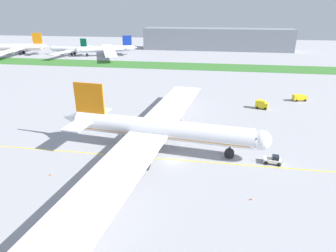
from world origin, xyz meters
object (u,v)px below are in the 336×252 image
(service_truck_baggage_loader, at_px, (262,104))
(parked_airliner_far_centre, at_px, (71,49))
(traffic_cone_port_wing, at_px, (251,199))
(parked_airliner_far_right, at_px, (107,49))
(ground_crew_wingwalker_port, at_px, (147,141))
(airliner_foreground, at_px, (157,129))
(pushback_tug, at_px, (273,160))
(service_truck_fuel_bowser, at_px, (300,97))
(parked_airliner_far_left, at_px, (18,47))
(ground_crew_marshaller_front, at_px, (141,127))
(traffic_cone_near_nose, at_px, (50,174))

(service_truck_baggage_loader, distance_m, parked_airliner_far_centre, 169.71)
(traffic_cone_port_wing, xyz_separation_m, parked_airliner_far_right, (-90.51, 168.84, 4.70))
(ground_crew_wingwalker_port, height_order, service_truck_baggage_loader, service_truck_baggage_loader)
(airliner_foreground, height_order, ground_crew_wingwalker_port, airliner_foreground)
(pushback_tug, relative_size, traffic_cone_port_wing, 10.46)
(service_truck_fuel_bowser, distance_m, parked_airliner_far_left, 209.80)
(service_truck_fuel_bowser, distance_m, parked_airliner_far_right, 152.95)
(ground_crew_marshaller_front, bearing_deg, service_truck_fuel_bowser, 35.34)
(ground_crew_marshaller_front, bearing_deg, parked_airliner_far_centre, 123.26)
(ground_crew_marshaller_front, distance_m, traffic_cone_port_wing, 42.45)
(airliner_foreground, distance_m, ground_crew_wingwalker_port, 5.89)
(service_truck_fuel_bowser, bearing_deg, service_truck_baggage_loader, -143.04)
(airliner_foreground, distance_m, parked_airliner_far_centre, 177.43)
(pushback_tug, xyz_separation_m, traffic_cone_port_wing, (-6.59, -15.58, -0.69))
(pushback_tug, relative_size, service_truck_fuel_bowser, 1.05)
(parked_airliner_far_right, bearing_deg, parked_airliner_far_left, -175.46)
(service_truck_baggage_loader, relative_size, parked_airliner_far_left, 0.06)
(ground_crew_wingwalker_port, xyz_separation_m, parked_airliner_far_left, (-136.20, 142.44, 4.56))
(traffic_cone_near_nose, relative_size, parked_airliner_far_left, 0.01)
(pushback_tug, bearing_deg, airliner_foreground, 173.35)
(service_truck_fuel_bowser, height_order, parked_airliner_far_left, parked_airliner_far_left)
(pushback_tug, bearing_deg, traffic_cone_near_nose, -165.05)
(ground_crew_marshaller_front, bearing_deg, parked_airliner_far_left, 134.81)
(parked_airliner_far_right, bearing_deg, ground_crew_marshaller_front, -66.35)
(traffic_cone_near_nose, relative_size, parked_airliner_far_centre, 0.01)
(ground_crew_wingwalker_port, bearing_deg, traffic_cone_port_wing, -38.93)
(ground_crew_wingwalker_port, height_order, traffic_cone_port_wing, ground_crew_wingwalker_port)
(parked_airliner_far_right, bearing_deg, parked_airliner_far_centre, -177.07)
(airliner_foreground, height_order, ground_crew_marshaller_front, airliner_foreground)
(pushback_tug, distance_m, ground_crew_marshaller_front, 39.23)
(pushback_tug, distance_m, service_truck_fuel_bowser, 57.48)
(parked_airliner_far_left, xyz_separation_m, parked_airliner_far_right, (71.36, 5.66, -0.59))
(service_truck_fuel_bowser, bearing_deg, airliner_foreground, -133.63)
(ground_crew_wingwalker_port, distance_m, service_truck_baggage_loader, 50.74)
(traffic_cone_port_wing, relative_size, parked_airliner_far_centre, 0.01)
(pushback_tug, relative_size, ground_crew_marshaller_front, 3.45)
(traffic_cone_port_wing, bearing_deg, pushback_tug, 67.05)
(pushback_tug, distance_m, traffic_cone_near_nose, 52.05)
(service_truck_baggage_loader, distance_m, parked_airliner_far_right, 149.79)
(ground_crew_marshaller_front, distance_m, parked_airliner_far_centre, 164.03)
(traffic_cone_port_wing, bearing_deg, service_truck_baggage_loader, 80.63)
(traffic_cone_port_wing, distance_m, parked_airliner_far_right, 191.63)
(ground_crew_wingwalker_port, xyz_separation_m, ground_crew_marshaller_front, (-4.13, 9.48, 0.04))
(traffic_cone_port_wing, height_order, parked_airliner_far_left, parked_airliner_far_left)
(airliner_foreground, bearing_deg, parked_airliner_far_right, 114.42)
(ground_crew_wingwalker_port, bearing_deg, parked_airliner_far_left, 133.72)
(pushback_tug, bearing_deg, service_truck_baggage_loader, 86.07)
(ground_crew_wingwalker_port, distance_m, ground_crew_marshaller_front, 10.34)
(airliner_foreground, xyz_separation_m, traffic_cone_near_nose, (-21.21, -16.82, -5.36))
(parked_airliner_far_left, height_order, parked_airliner_far_centre, parked_airliner_far_left)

